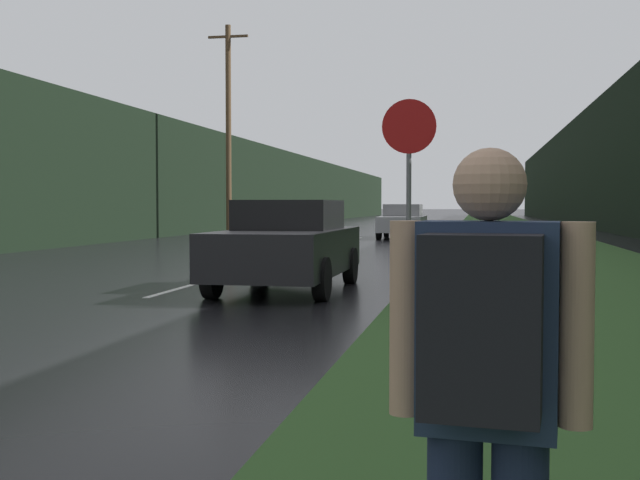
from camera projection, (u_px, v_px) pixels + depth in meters
grass_verge at (515, 236)px, 37.44m from camera, size 6.00×240.00×0.02m
lane_stripe_c at (180, 288)px, 13.97m from camera, size 0.12×3.00×0.01m
lane_stripe_d at (278, 261)px, 20.83m from camera, size 0.12×3.00×0.01m
lane_stripe_e at (327, 247)px, 27.70m from camera, size 0.12×3.00×0.01m
lane_stripe_f at (357, 239)px, 34.56m from camera, size 0.12×3.00×0.01m
treeline_far_side at (236, 185)px, 50.32m from camera, size 2.00×140.00×5.50m
treeline_near_side at (615, 164)px, 45.93m from camera, size 2.00×140.00×7.61m
utility_pole_far at (228, 129)px, 35.21m from camera, size 1.80×0.24×9.33m
stop_sign at (409, 177)px, 11.15m from camera, size 0.76×0.07×2.92m
hitchhiker_with_backpack at (486, 396)px, 2.19m from camera, size 0.56×0.43×1.61m
car_passing_near at (288, 245)px, 13.64m from camera, size 1.94×4.48×1.53m
car_passing_far at (403, 221)px, 34.88m from camera, size 1.94×4.63×1.49m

